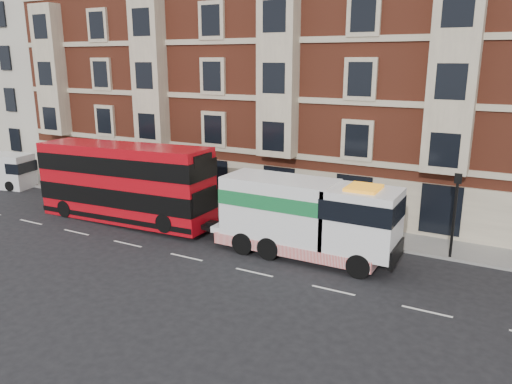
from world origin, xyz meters
TOP-DOWN VIEW (x-y plane):
  - ground at (0.00, 0.00)m, footprint 120.00×120.00m
  - sidewalk at (0.00, 7.50)m, footprint 90.00×3.00m
  - victorian_terrace at (0.50, 15.00)m, footprint 45.00×12.00m
  - cream_block at (-30.00, 14.00)m, footprint 16.00×10.00m
  - lamp_post_west at (-6.00, 6.20)m, footprint 0.35×0.15m
  - lamp_post_east at (12.00, 6.20)m, footprint 0.35×0.15m
  - double_decker_bus at (-6.86, 3.03)m, footprint 12.02×2.76m
  - tow_truck at (5.20, 3.03)m, footprint 9.63×2.84m
  - box_van at (-21.78, 5.00)m, footprint 5.45×3.03m
  - pedestrian at (-10.66, 6.15)m, footprint 0.72×0.69m

SIDE VIEW (x-z plane):
  - ground at x=0.00m, z-range 0.00..0.00m
  - sidewalk at x=0.00m, z-range 0.00..0.15m
  - pedestrian at x=-10.66m, z-range 0.15..1.81m
  - box_van at x=-21.78m, z-range -0.02..2.66m
  - tow_truck at x=5.20m, z-range 0.12..4.13m
  - double_decker_bus at x=-6.86m, z-range 0.14..5.01m
  - lamp_post_west at x=-6.00m, z-range 0.50..4.85m
  - lamp_post_east at x=12.00m, z-range 0.50..4.85m
  - cream_block at x=-30.00m, z-range -0.06..16.74m
  - victorian_terrace at x=0.50m, z-range -0.13..20.27m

